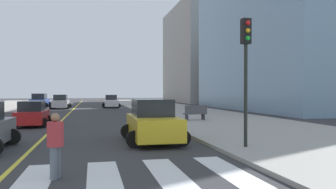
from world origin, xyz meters
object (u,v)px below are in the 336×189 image
Objects in this scene: car_yellow_fifth at (153,122)px; park_bench at (195,113)px; car_blue_second at (40,101)px; pedestrian_crossing at (55,143)px; car_silver_third at (61,102)px; car_white_sixth at (111,102)px; car_red_nearest at (32,114)px; traffic_light_near_corner at (246,57)px.

car_yellow_fifth is 10.30m from park_bench.
pedestrian_crossing is at bearing -78.74° from car_blue_second.
park_bench is 1.04× the size of pedestrian_crossing.
car_white_sixth is (6.72, 1.52, -0.03)m from car_silver_third.
car_red_nearest is 0.89× the size of car_silver_third.
car_red_nearest is at bearing -88.63° from car_silver_third.
car_blue_second is 2.50× the size of park_bench.
pedestrian_crossing is (-3.69, -5.73, 0.05)m from car_yellow_fifth.
car_blue_second is at bearing -70.93° from traffic_light_near_corner.
car_red_nearest reaches higher than park_bench.
car_silver_third is at bearing 13.36° from car_white_sixth.
car_blue_second is (-3.50, 27.01, 0.15)m from car_red_nearest.
car_yellow_fifth is 2.42× the size of park_bench.
car_red_nearest is 10.88m from car_yellow_fifth.
car_red_nearest is 15.49m from traffic_light_near_corner.
car_yellow_fifth is 1.08× the size of car_white_sixth.
traffic_light_near_corner is 7.90m from pedestrian_crossing.
park_bench is (11.79, -22.05, -0.20)m from car_silver_third.
traffic_light_near_corner is (9.85, -11.60, 2.91)m from car_red_nearest.
car_blue_second is 1.03× the size of car_yellow_fifth.
pedestrian_crossing is at bearing 85.31° from car_white_sixth.
park_bench is 17.11m from pedestrian_crossing.
traffic_light_near_corner reaches higher than car_white_sixth.
car_white_sixth reaches higher than pedestrian_crossing.
car_blue_second is at bearing -149.81° from pedestrian_crossing.
traffic_light_near_corner reaches higher than pedestrian_crossing.
car_blue_second is 37.04m from car_yellow_fifth.
car_white_sixth is (10.03, -3.02, -0.09)m from car_blue_second.
traffic_light_near_corner is (3.32, -35.60, 2.84)m from car_white_sixth.
car_blue_second is at bearing 97.95° from car_red_nearest.
park_bench is (15.09, -26.58, -0.25)m from car_blue_second.
car_red_nearest is at bearing -147.02° from pedestrian_crossing.
pedestrian_crossing is (3.15, -36.82, 0.09)m from car_silver_third.
car_silver_third is 0.96× the size of car_yellow_fifth.
car_yellow_fifth is at bearing 146.77° from park_bench.
car_silver_third is at bearing -51.51° from car_blue_second.
car_silver_third is 36.95m from pedestrian_crossing.
car_silver_third is at bearing -153.79° from pedestrian_crossing.
car_white_sixth is 2.24× the size of park_bench.
car_silver_third is at bearing 91.05° from car_red_nearest.
traffic_light_near_corner is at bearing -68.55° from car_blue_second.
traffic_light_near_corner reaches higher than car_silver_third.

